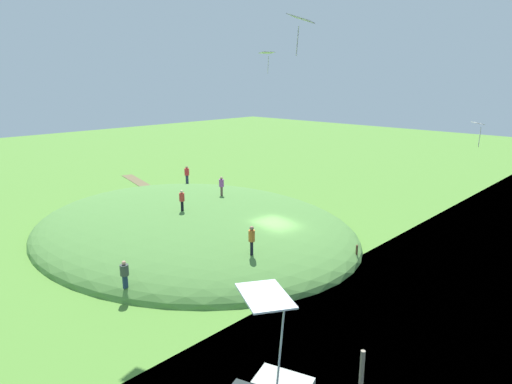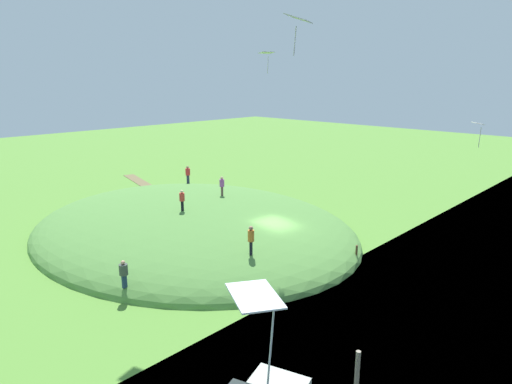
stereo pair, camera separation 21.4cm
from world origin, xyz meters
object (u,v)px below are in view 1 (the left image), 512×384
at_px(person_with_child, 221,184).
at_px(person_walking_path, 187,173).
at_px(person_near_shore, 182,198).
at_px(mooring_post, 357,253).
at_px(person_on_hilltop, 124,271).
at_px(kite_5, 266,301).
at_px(person_watching_kites, 252,237).
at_px(kite_7, 301,19).
at_px(kite_4, 478,125).
at_px(kite_1, 267,54).

height_order(person_with_child, person_walking_path, person_with_child).
bearing_deg(person_near_shore, person_with_child, 50.57).
relative_size(person_with_child, mooring_post, 1.44).
relative_size(person_near_shore, person_on_hilltop, 0.99).
distance_m(person_near_shore, person_on_hilltop, 9.37).
relative_size(person_with_child, kite_5, 0.79).
height_order(person_watching_kites, kite_7, kite_7).
height_order(person_on_hilltop, kite_4, kite_4).
distance_m(person_near_shore, kite_1, 11.89).
xyz_separation_m(person_watching_kites, kite_4, (-8.56, -9.84, 6.37)).
bearing_deg(mooring_post, person_walking_path, -5.94).
bearing_deg(kite_4, person_near_shore, 27.34).
bearing_deg(person_watching_kites, person_on_hilltop, 133.30).
bearing_deg(person_with_child, kite_4, -152.17).
relative_size(person_on_hilltop, kite_1, 1.22).
bearing_deg(kite_1, person_near_shore, 18.70).
xyz_separation_m(person_walking_path, kite_1, (-15.62, 5.43, 10.48)).
distance_m(person_on_hilltop, kite_1, 15.12).
distance_m(kite_5, mooring_post, 22.52).
bearing_deg(person_walking_path, mooring_post, 158.61).
xyz_separation_m(person_with_child, kite_5, (-22.02, 18.63, 4.85)).
distance_m(person_with_child, person_walking_path, 8.44).
xyz_separation_m(person_walking_path, kite_5, (-30.04, 21.20, 5.48)).
height_order(person_with_child, mooring_post, person_with_child).
xyz_separation_m(person_watching_kites, mooring_post, (-3.13, -6.59, -2.10)).
bearing_deg(person_on_hilltop, kite_7, 100.38).
bearing_deg(person_walking_path, person_near_shore, 125.42).
relative_size(person_with_child, kite_4, 1.15).
height_order(person_with_child, kite_7, kite_7).
relative_size(person_watching_kites, mooring_post, 1.59).
distance_m(person_with_child, kite_7, 21.29).
height_order(person_near_shore, person_on_hilltop, person_near_shore).
height_order(person_near_shore, person_walking_path, person_near_shore).
distance_m(person_with_child, mooring_post, 12.92).
distance_m(person_watching_kites, kite_7, 13.17).
relative_size(person_on_hilltop, kite_7, 1.07).
height_order(person_with_child, kite_4, kite_4).
bearing_deg(kite_7, person_walking_path, -27.71).
bearing_deg(person_near_shore, kite_1, -35.21).
height_order(person_watching_kites, person_on_hilltop, person_watching_kites).
bearing_deg(kite_4, person_walking_path, 2.42).
bearing_deg(person_with_child, person_near_shore, 120.81).
bearing_deg(kite_5, person_watching_kites, -44.86).
xyz_separation_m(person_watching_kites, person_on_hilltop, (3.11, 6.52, -1.02)).
xyz_separation_m(person_watching_kites, kite_1, (1.90, -3.31, 10.41)).
bearing_deg(mooring_post, person_on_hilltop, 64.55).
relative_size(person_near_shore, kite_1, 1.21).
distance_m(person_walking_path, mooring_post, 20.86).
bearing_deg(person_on_hilltop, kite_4, 138.03).
bearing_deg(kite_5, kite_7, -54.08).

